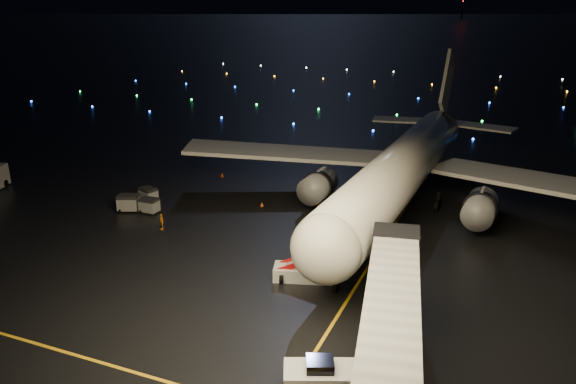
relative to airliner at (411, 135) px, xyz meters
name	(u,v)px	position (x,y,z in m)	size (l,w,h in m)	color
ground	(484,43)	(-11.61, 272.03, -7.68)	(2000.00, 2000.00, 0.00)	black
lane_centre	(383,244)	(0.39, -12.97, -7.67)	(0.25, 80.00, 0.02)	gold
lane_cross	(43,345)	(-16.61, -37.97, -7.67)	(60.00, 0.25, 0.02)	gold
airliner	(411,135)	(0.00, 0.00, 0.00)	(54.21, 51.50, 15.36)	silver
pushback_tug	(320,374)	(1.88, -35.04, -6.67)	(4.22, 2.21, 2.01)	silver
belt_loader	(304,259)	(-3.92, -22.43, -5.90)	(7.33, 2.00, 3.55)	silver
crew_c	(162,222)	(-20.95, -17.95, -6.87)	(0.94, 0.39, 1.61)	orange
safety_cone_0	(324,226)	(-6.00, -11.32, -7.46)	(0.39, 0.39, 0.44)	#E64D0A
safety_cone_1	(319,205)	(-8.55, -5.94, -7.43)	(0.44, 0.44, 0.50)	#E64D0A
safety_cone_2	(262,204)	(-14.55, -7.99, -7.45)	(0.40, 0.40, 0.46)	#E64D0A
safety_cone_3	(222,175)	(-24.06, 0.10, -7.42)	(0.46, 0.46, 0.53)	#E64D0A
taxiway_lights	(422,94)	(-11.61, 78.03, -7.50)	(164.00, 92.00, 0.36)	black
baggage_cart_0	(128,203)	(-27.28, -14.99, -6.76)	(2.16, 1.51, 1.84)	gray
baggage_cart_1	(149,206)	(-24.86, -14.58, -6.86)	(1.92, 1.34, 1.63)	gray
baggage_cart_2	(148,195)	(-27.01, -11.76, -6.84)	(1.98, 1.39, 1.68)	gray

